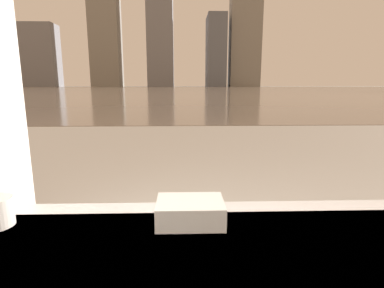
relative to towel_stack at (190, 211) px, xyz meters
The scene contains 7 objects.
towel_stack is the anchor object (origin of this frame).
harbor_water 61.23m from the towel_stack, 89.96° to the left, with size 180.00×110.00×0.01m.
harbor_boat_2 49.63m from the towel_stack, 121.13° to the left, with size 2.44×4.95×1.78m.
skyline_tower_0 129.51m from the towel_stack, 114.72° to the left, with size 13.86×8.60×22.86m.
skyline_tower_2 119.27m from the towel_stack, 94.00° to the left, with size 9.41×12.26×41.94m.
skyline_tower_3 118.57m from the towel_stack, 83.83° to the left, with size 6.83×13.61×26.15m.
skyline_tower_4 121.49m from the towel_stack, 78.55° to the left, with size 11.46×7.21×43.74m.
Camera 1 is at (-0.06, -0.21, 1.00)m, focal length 28.00 mm.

